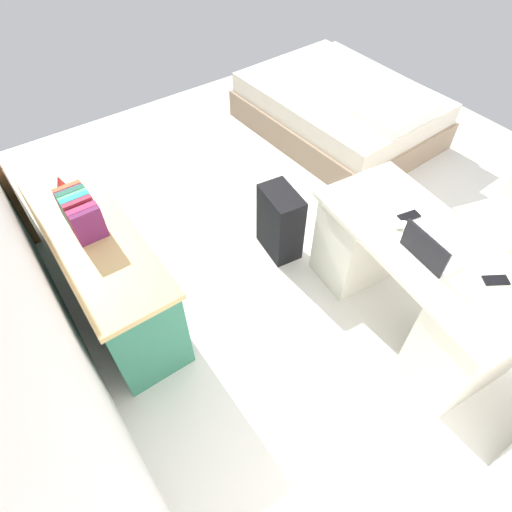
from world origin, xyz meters
name	(u,v)px	position (x,y,z in m)	size (l,w,h in m)	color
ground_plane	(315,221)	(0.00, 0.00, 0.00)	(5.22, 5.22, 0.00)	silver
desk	(413,281)	(-1.07, 0.14, 0.39)	(1.50, 0.81, 0.74)	silver
office_chair	(503,228)	(-1.13, -0.72, 0.42)	(0.57, 0.57, 0.94)	black
credenza	(97,255)	(0.34, 1.72, 0.37)	(1.80, 0.48, 0.74)	#2D7056
bed	(339,110)	(0.92, -1.08, 0.24)	(1.96, 1.49, 0.58)	gray
suitcase_black	(280,223)	(-0.06, 0.45, 0.28)	(0.36, 0.22, 0.57)	black
laptop	(429,252)	(-1.13, 0.24, 0.79)	(0.33, 0.25, 0.21)	silver
computer_mouse	(402,225)	(-0.88, 0.17, 0.76)	(0.06, 0.10, 0.03)	white
cell_phone_near_laptop	(496,280)	(-1.46, 0.07, 0.75)	(0.07, 0.14, 0.01)	black
cell_phone_by_mouse	(409,216)	(-0.84, 0.07, 0.75)	(0.07, 0.14, 0.01)	black
book_row	(80,212)	(0.25, 1.72, 0.85)	(0.36, 0.17, 0.22)	#63204F
figurine_small	(60,183)	(0.65, 1.72, 0.80)	(0.08, 0.08, 0.11)	red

